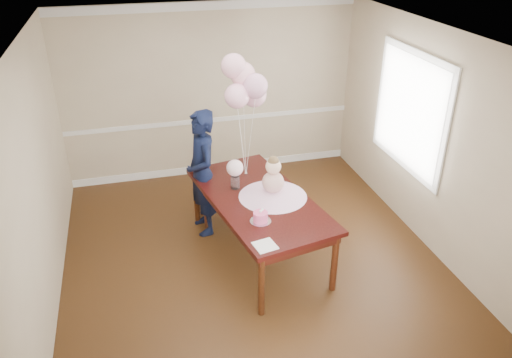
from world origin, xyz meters
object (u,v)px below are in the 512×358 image
object	(u,v)px
birthday_cake	(261,217)
woman	(202,173)
dining_table_top	(259,199)
dining_chair_seat	(214,194)

from	to	relation	value
birthday_cake	woman	xyz separation A→B (m)	(-0.44, 1.22, -0.02)
dining_table_top	birthday_cake	xyz separation A→B (m)	(-0.12, -0.52, 0.09)
dining_table_top	birthday_cake	size ratio (longest dim) A/B	13.33
birthday_cake	woman	size ratio (longest dim) A/B	0.10
dining_table_top	birthday_cake	distance (m)	0.54
dining_chair_seat	woman	bearing A→B (deg)	-132.66
dining_chair_seat	woman	world-z (taller)	woman
dining_chair_seat	birthday_cake	bearing A→B (deg)	-80.43
birthday_cake	dining_chair_seat	distance (m)	1.52
dining_table_top	woman	size ratio (longest dim) A/B	1.27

